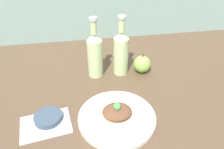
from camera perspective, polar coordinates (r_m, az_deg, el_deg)
The scene contains 8 objects.
ground_plane at distance 98.06cm, azimuth 3.21°, elevation -4.93°, with size 180.00×110.00×4.00cm, color brown.
plate at distance 83.06cm, azimuth 1.29°, elevation -11.10°, with size 28.98×28.98×2.27cm.
plated_food at distance 81.26cm, azimuth 1.31°, elevation -9.88°, with size 17.79×17.79×6.23cm.
cider_bottle_left at distance 100.02cm, azimuth -4.49°, elevation 5.40°, with size 7.00×7.00×28.70cm.
cider_bottle_right at distance 101.51cm, azimuth 2.35°, elevation 5.97°, with size 7.00×7.00×28.70cm.
apple at distance 106.80cm, azimuth 7.87°, elevation 2.71°, with size 8.42×8.42×10.03cm.
napkin at distance 85.25cm, azimuth -16.93°, elevation -12.39°, with size 19.72×15.66×0.80cm.
dipping_bowl at distance 86.07cm, azimuth -16.35°, elevation -10.82°, with size 10.24×10.24×2.56cm.
Camera 1 is at (-17.53, -72.51, 61.64)cm, focal length 35.00 mm.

